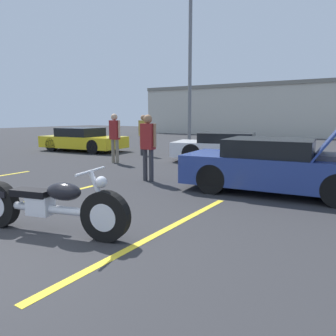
% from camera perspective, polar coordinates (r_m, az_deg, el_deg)
% --- Properties ---
extents(parking_stripe_middle, '(0.12, 4.51, 0.01)m').
position_cam_1_polar(parking_stripe_middle, '(7.21, -23.45, -5.44)').
color(parking_stripe_middle, yellow).
rests_on(parking_stripe_middle, ground).
extents(parking_stripe_back, '(0.12, 4.51, 0.01)m').
position_cam_1_polar(parking_stripe_back, '(4.94, -1.62, -11.28)').
color(parking_stripe_back, yellow).
rests_on(parking_stripe_back, ground).
extents(far_building, '(32.00, 4.20, 4.40)m').
position_cam_1_polar(far_building, '(29.11, 25.81, 9.45)').
color(far_building, beige).
rests_on(far_building, ground).
extents(light_pole, '(1.21, 0.28, 8.98)m').
position_cam_1_polar(light_pole, '(17.56, 4.08, 19.47)').
color(light_pole, slate).
rests_on(light_pole, ground).
extents(motorcycle, '(2.55, 0.93, 0.99)m').
position_cam_1_polar(motorcycle, '(5.13, -20.14, -6.16)').
color(motorcycle, black).
rests_on(motorcycle, ground).
extents(show_car_hood_open, '(4.22, 2.16, 2.01)m').
position_cam_1_polar(show_car_hood_open, '(7.72, 18.45, 0.32)').
color(show_car_hood_open, navy).
rests_on(show_car_hood_open, ground).
extents(parked_car_left_row, '(4.30, 2.29, 1.13)m').
position_cam_1_polar(parked_car_left_row, '(16.60, -14.63, 4.77)').
color(parked_car_left_row, yellow).
rests_on(parked_car_left_row, ground).
extents(parked_car_mid_row, '(4.59, 2.72, 1.09)m').
position_cam_1_polar(parked_car_mid_row, '(12.44, 10.85, 3.53)').
color(parked_car_mid_row, white).
rests_on(parked_car_mid_row, ground).
extents(spectator_near_motorcycle, '(0.52, 0.23, 1.75)m').
position_cam_1_polar(spectator_near_motorcycle, '(14.22, -4.30, 6.37)').
color(spectator_near_motorcycle, '#333338').
rests_on(spectator_near_motorcycle, ground).
extents(spectator_by_show_car, '(0.52, 0.23, 1.75)m').
position_cam_1_polar(spectator_by_show_car, '(8.60, -3.51, 4.58)').
color(spectator_by_show_car, '#333338').
rests_on(spectator_by_show_car, ground).
extents(spectator_midground, '(0.52, 0.23, 1.79)m').
position_cam_1_polar(spectator_midground, '(12.06, -9.27, 5.91)').
color(spectator_midground, gray).
rests_on(spectator_midground, ground).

